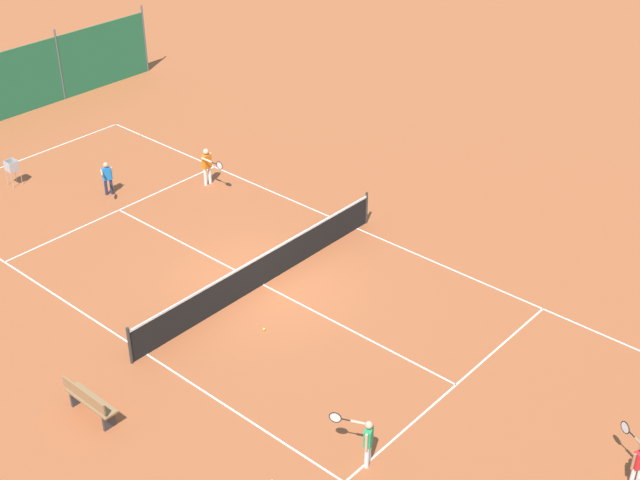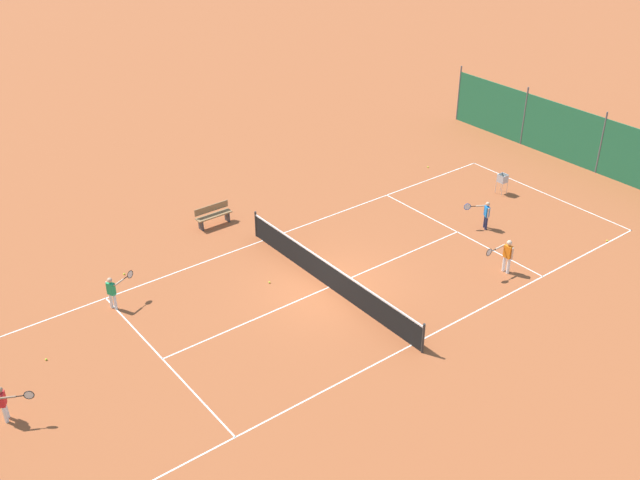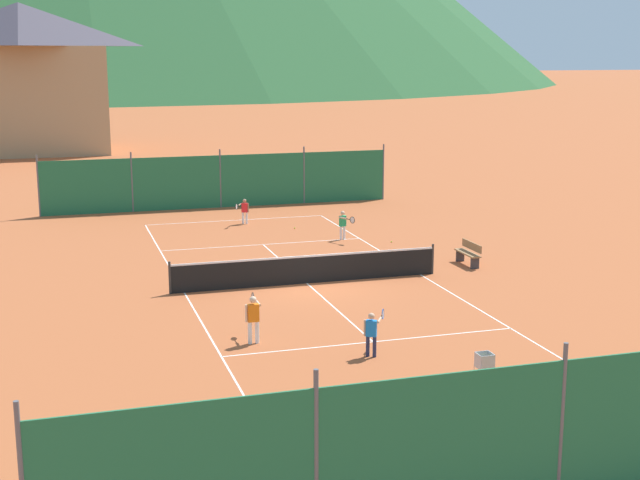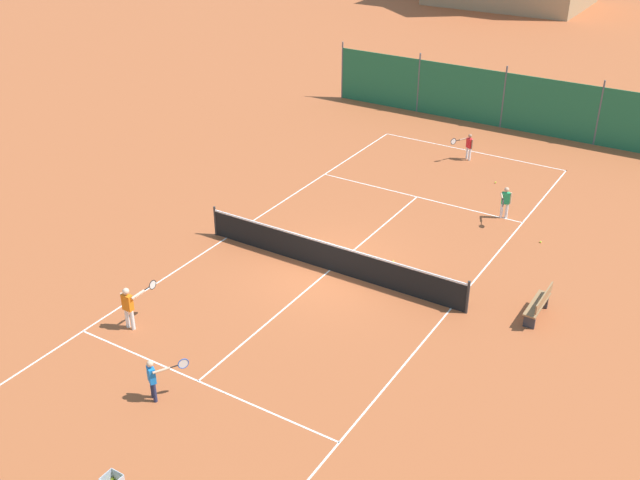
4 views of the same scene
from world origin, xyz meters
The scene contains 17 objects.
ground_plane centered at (0.00, 0.00, 0.00)m, with size 600.00×600.00×0.00m, color #A8542D.
court_line_markings centered at (0.00, 0.00, 0.00)m, with size 8.25×23.85×0.01m.
tennis_net centered at (0.00, 0.00, 0.50)m, with size 9.18×0.08×1.06m.
windscreen_fence_far centered at (0.00, 15.50, 1.31)m, with size 17.28×0.08×2.90m.
windscreen_fence_near centered at (0.00, -15.50, 1.31)m, with size 17.28×0.08×2.90m.
player_far_baseline centered at (0.20, 10.88, 0.67)m, with size 0.74×0.83×1.13m.
player_near_baseline centered at (-3.07, -5.55, 0.75)m, with size 0.44×1.06×1.30m.
player_near_service centered at (-0.42, -7.45, 0.68)m, with size 0.78×0.82×1.16m.
player_far_service centered at (3.39, 6.37, 0.70)m, with size 0.41×1.03×1.19m.
tennis_ball_service_box centered at (5.09, 5.27, 0.03)m, with size 0.07×0.07×0.07m, color #CCE033.
tennis_ball_alley_left centered at (1.47, 1.49, 0.03)m, with size 0.07×0.07×0.07m, color #CCE033.
tennis_ball_by_net_right centered at (2.08, 9.19, 0.03)m, with size 0.07×0.07×0.07m, color #CCE033.
tennis_ball_alley_right centered at (-4.03, -10.38, 0.03)m, with size 0.07×0.07×0.07m, color #CCE033.
tennis_ball_mid_court centered at (5.05, -9.83, 0.03)m, with size 0.07×0.07×0.07m, color #CCE033.
ball_hopper centered at (1.21, -10.40, 0.65)m, with size 0.36×0.36×0.89m.
courtside_bench centered at (6.34, 0.84, 0.45)m, with size 0.36×1.50×0.84m.
alpine_chalet centered at (-9.66, 44.52, 5.82)m, with size 13.00×10.00×11.20m.
Camera 3 is at (-7.93, -27.70, 7.60)m, focal length 50.00 mm.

